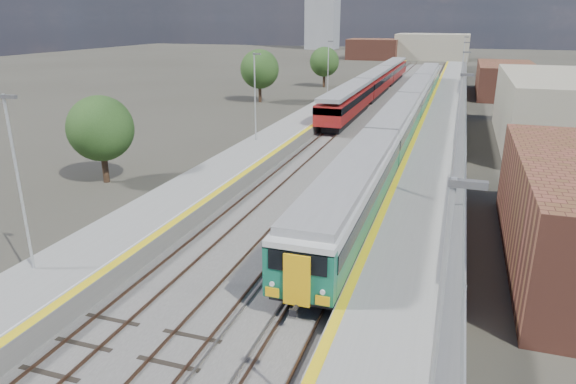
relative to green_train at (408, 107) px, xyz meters
The scene contains 12 objects.
ground 3.00m from the green_train, 138.07° to the left, with size 320.00×320.00×0.00m, color #47443A.
ballast_bed 5.80m from the green_train, 134.27° to the left, with size 10.50×155.00×0.06m, color #565451.
tracks 6.70m from the green_train, 119.71° to the left, with size 8.96×160.00×0.17m.
platform_right 5.65m from the green_train, 45.43° to the left, with size 4.70×155.00×8.52m.
platform_left 11.35m from the green_train, 160.01° to the left, with size 4.30×155.00×8.52m.
buildings 92.45m from the green_train, 102.30° to the left, with size 72.00×185.50×40.00m.
green_train is the anchor object (origin of this frame).
red_train 22.98m from the green_train, 107.74° to the left, with size 2.92×59.12×3.68m.
tree_a 32.49m from the green_train, 125.01° to the right, with size 4.61×4.61×6.25m.
tree_b 24.58m from the green_train, 151.60° to the left, with size 5.36×5.36×7.26m.
tree_c 35.23m from the green_train, 119.21° to the left, with size 4.96×4.96×6.72m.
tree_d 20.98m from the green_train, 31.98° to the left, with size 4.19×4.19×5.67m.
Camera 1 is at (6.52, -7.49, 11.29)m, focal length 32.00 mm.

